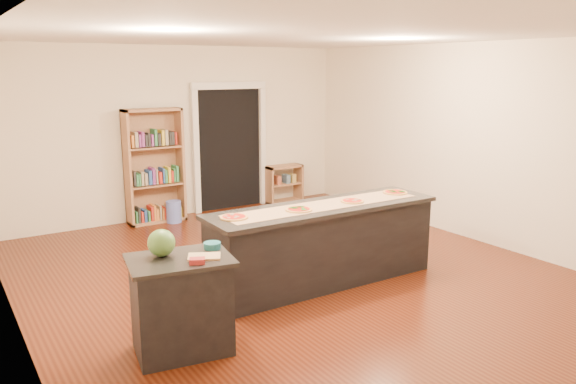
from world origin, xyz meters
TOP-DOWN VIEW (x-y plane):
  - room at (0.00, 0.00)m, footprint 6.00×7.00m
  - doorway at (0.90, 3.46)m, footprint 1.40×0.09m
  - kitchen_island at (0.15, -0.31)m, footprint 2.79×0.76m
  - side_counter at (-1.85, -0.95)m, footprint 0.87×0.64m
  - bookshelf at (-0.54, 3.29)m, footprint 0.91×0.32m
  - low_shelf at (1.92, 3.30)m, footprint 0.69×0.30m
  - waste_bin at (-0.32, 3.10)m, footprint 0.24×0.24m
  - kraft_paper at (0.15, -0.31)m, footprint 2.43×0.46m
  - watermelon at (-1.95, -0.82)m, footprint 0.24×0.24m
  - cutting_board at (-1.67, -1.06)m, footprint 0.33×0.29m
  - package_red at (-1.78, -1.16)m, footprint 0.15×0.14m
  - package_teal at (-1.50, -0.87)m, footprint 0.15×0.15m
  - pizza_a at (-0.96, -0.26)m, footprint 0.31×0.31m
  - pizza_b at (-0.22, -0.36)m, footprint 0.29×0.29m
  - pizza_c at (0.52, -0.36)m, footprint 0.26×0.26m
  - pizza_d at (1.27, -0.29)m, footprint 0.29×0.29m

SIDE VIEW (x-z plane):
  - waste_bin at x=-0.32m, z-range 0.00..0.35m
  - low_shelf at x=1.92m, z-range 0.00..0.69m
  - side_counter at x=-1.85m, z-range 0.00..0.86m
  - kitchen_island at x=0.15m, z-range 0.00..0.93m
  - cutting_board at x=-1.67m, z-range 0.86..0.88m
  - package_red at x=-1.78m, z-range 0.86..0.91m
  - package_teal at x=-1.50m, z-range 0.86..0.92m
  - bookshelf at x=-0.54m, z-range 0.00..1.82m
  - kraft_paper at x=0.15m, z-range 0.92..0.93m
  - pizza_a at x=-0.96m, z-range 0.93..0.94m
  - pizza_b at x=-0.22m, z-range 0.93..0.94m
  - pizza_c at x=0.52m, z-range 0.93..0.94m
  - pizza_d at x=1.27m, z-range 0.93..0.94m
  - watermelon at x=-1.95m, z-range 0.86..1.10m
  - doorway at x=0.90m, z-range 0.10..2.31m
  - room at x=0.00m, z-range 0.00..2.80m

